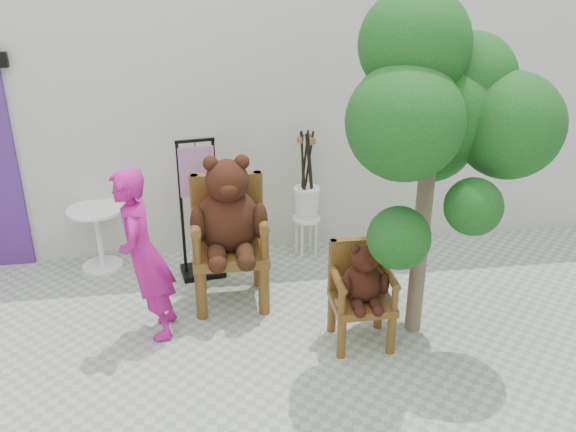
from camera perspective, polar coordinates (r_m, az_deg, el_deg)
The scene contains 9 objects.
ground_plane at distance 5.06m, azimuth -1.37°, elevation -16.10°, with size 60.00×60.00×0.00m, color #9CA392.
back_wall at distance 7.20m, azimuth -4.48°, elevation 9.60°, with size 9.00×1.00×3.00m, color beige.
chair_big at distance 5.82m, azimuth -5.57°, elevation -0.51°, with size 0.73×0.80×1.53m.
chair_small at distance 5.35m, azimuth 6.95°, elevation -6.32°, with size 0.53×0.53×0.98m.
person at distance 5.46m, azimuth -13.34°, elevation -3.63°, with size 0.58×0.38×1.59m, color #AF1578.
cafe_table at distance 6.92m, azimuth -17.34°, elevation -1.32°, with size 0.60×0.60×0.70m.
display_stand at distance 6.47m, azimuth -8.23°, elevation -0.80°, with size 0.50×0.42×1.51m.
stool_bucket at distance 6.83m, azimuth 1.75°, elevation 1.30°, with size 0.32×0.32×1.45m.
tree at distance 5.00m, azimuth 14.31°, elevation 9.52°, with size 1.76×1.48×3.01m.
Camera 1 is at (-0.43, -3.87, 3.23)m, focal length 38.00 mm.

